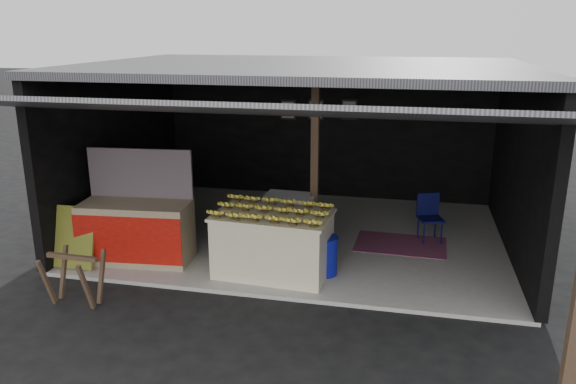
% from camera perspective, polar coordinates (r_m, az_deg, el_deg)
% --- Properties ---
extents(ground, '(80.00, 80.00, 0.00)m').
position_cam_1_polar(ground, '(7.84, -2.03, -10.83)').
color(ground, black).
rests_on(ground, ground).
extents(concrete_slab, '(7.00, 5.00, 0.06)m').
position_cam_1_polar(concrete_slab, '(10.06, 1.52, -4.33)').
color(concrete_slab, gray).
rests_on(concrete_slab, ground).
extents(shophouse, '(7.40, 7.29, 3.02)m').
position_cam_1_polar(shophouse, '(9.84, 1.98, 7.68)').
color(shophouse, black).
rests_on(shophouse, ground).
extents(banana_table, '(1.75, 1.14, 0.93)m').
position_cam_1_polar(banana_table, '(8.29, -1.53, -5.25)').
color(banana_table, beige).
rests_on(banana_table, concrete_slab).
extents(banana_pile, '(1.62, 1.04, 0.18)m').
position_cam_1_polar(banana_pile, '(8.11, -1.56, -1.60)').
color(banana_pile, gold).
rests_on(banana_pile, banana_table).
extents(white_crate, '(0.82, 0.58, 0.89)m').
position_cam_1_polar(white_crate, '(9.30, 0.15, -2.95)').
color(white_crate, white).
rests_on(white_crate, concrete_slab).
extents(neighbor_stall, '(1.73, 0.90, 1.72)m').
position_cam_1_polar(neighbor_stall, '(9.05, -15.11, -3.63)').
color(neighbor_stall, '#998466').
rests_on(neighbor_stall, concrete_slab).
extents(green_signboard, '(0.63, 0.30, 0.92)m').
position_cam_1_polar(green_signboard, '(9.10, -20.86, -4.33)').
color(green_signboard, black).
rests_on(green_signboard, concrete_slab).
extents(sawhorse, '(0.74, 0.65, 0.71)m').
position_cam_1_polar(sawhorse, '(8.02, -20.94, -7.74)').
color(sawhorse, '#4A3425').
rests_on(sawhorse, ground).
extents(water_barrel, '(0.38, 0.38, 0.55)m').
position_cam_1_polar(water_barrel, '(8.35, 3.75, -6.55)').
color(water_barrel, '#0C128B').
rests_on(water_barrel, concrete_slab).
extents(plastic_chair, '(0.49, 0.49, 0.82)m').
position_cam_1_polar(plastic_chair, '(9.87, 14.15, -2.12)').
color(plastic_chair, '#090B35').
rests_on(plastic_chair, concrete_slab).
extents(magenta_rug, '(1.54, 1.05, 0.01)m').
position_cam_1_polar(magenta_rug, '(9.71, 11.36, -5.23)').
color(magenta_rug, maroon).
rests_on(magenta_rug, concrete_slab).
extents(picture_frames, '(1.62, 0.04, 0.46)m').
position_cam_1_polar(picture_frames, '(11.92, 3.02, 8.35)').
color(picture_frames, black).
rests_on(picture_frames, shophouse).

